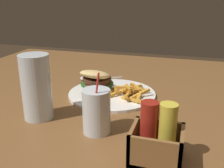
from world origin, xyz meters
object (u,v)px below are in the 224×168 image
at_px(meal_plate_near, 106,88).
at_px(spoon, 89,78).
at_px(condiment_caddy, 157,139).
at_px(juice_glass, 96,113).
at_px(beer_glass, 36,89).

relative_size(meal_plate_near, spoon, 1.78).
distance_m(meal_plate_near, condiment_caddy, 0.40).
bearing_deg(meal_plate_near, juice_glass, 102.69).
relative_size(beer_glass, condiment_caddy, 1.42).
bearing_deg(juice_glass, spoon, -65.43).
bearing_deg(condiment_caddy, beer_glass, -16.30).
relative_size(juice_glass, spoon, 0.97).
distance_m(juice_glass, condiment_caddy, 0.18).
xyz_separation_m(beer_glass, spoon, (-0.01, -0.36, -0.08)).
xyz_separation_m(meal_plate_near, condiment_caddy, (-0.22, 0.33, 0.02)).
bearing_deg(spoon, juice_glass, 85.15).
distance_m(meal_plate_near, beer_glass, 0.27).
xyz_separation_m(meal_plate_near, spoon, (0.12, -0.14, -0.02)).
distance_m(meal_plate_near, spoon, 0.18).
bearing_deg(spoon, condiment_caddy, 97.01).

